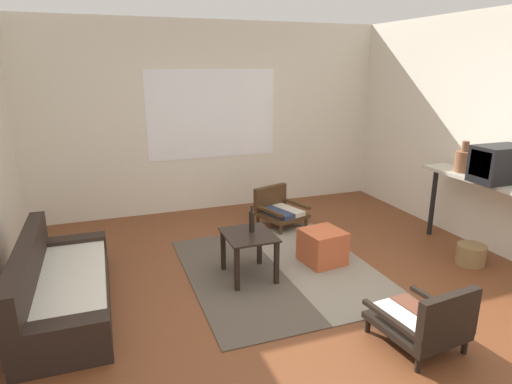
{
  "coord_description": "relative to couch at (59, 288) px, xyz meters",
  "views": [
    {
      "loc": [
        -1.58,
        -3.16,
        2.09
      ],
      "look_at": [
        -0.2,
        0.63,
        0.91
      ],
      "focal_mm": 30.48,
      "sensor_mm": 36.0,
      "label": 1
    }
  ],
  "objects": [
    {
      "name": "crt_television",
      "position": [
        4.33,
        -0.54,
        0.9
      ],
      "size": [
        0.54,
        0.33,
        0.38
      ],
      "color": "black",
      "rests_on": "console_shelf"
    },
    {
      "name": "console_shelf",
      "position": [
        4.34,
        -0.44,
        0.6
      ],
      "size": [
        0.36,
        1.67,
        0.91
      ],
      "color": "#B2AD9E",
      "rests_on": "ground"
    },
    {
      "name": "armchair_by_window",
      "position": [
        2.65,
        1.32,
        0.03
      ],
      "size": [
        0.68,
        0.7,
        0.5
      ],
      "color": "#472D19",
      "rests_on": "ground"
    },
    {
      "name": "ground_plane",
      "position": [
        2.03,
        -0.64,
        -0.2
      ],
      "size": [
        7.8,
        7.8,
        0.0
      ],
      "primitive_type": "plane",
      "color": "brown"
    },
    {
      "name": "clay_vase",
      "position": [
        4.34,
        -0.06,
        0.84
      ],
      "size": [
        0.19,
        0.19,
        0.36
      ],
      "color": "brown",
      "rests_on": "console_shelf"
    },
    {
      "name": "wicker_basket",
      "position": [
        4.14,
        -0.53,
        -0.09
      ],
      "size": [
        0.3,
        0.3,
        0.22
      ],
      "primitive_type": "cylinder",
      "color": "olive",
      "rests_on": "ground"
    },
    {
      "name": "area_rug",
      "position": [
        2.12,
        0.05,
        -0.2
      ],
      "size": [
        1.91,
        2.26,
        0.01
      ],
      "color": "#4C4238",
      "rests_on": "ground"
    },
    {
      "name": "glass_bottle",
      "position": [
        1.82,
        0.06,
        0.38
      ],
      "size": [
        0.06,
        0.06,
        0.27
      ],
      "color": "black",
      "rests_on": "coffee_table"
    },
    {
      "name": "armchair_striped_foreground",
      "position": [
        2.63,
        -1.55,
        0.03
      ],
      "size": [
        0.61,
        0.68,
        0.56
      ],
      "color": "black",
      "rests_on": "ground"
    },
    {
      "name": "coffee_table",
      "position": [
        1.77,
        0.01,
        0.16
      ],
      "size": [
        0.49,
        0.56,
        0.47
      ],
      "color": "black",
      "rests_on": "ground"
    },
    {
      "name": "ottoman_orange",
      "position": [
        2.63,
        0.05,
        -0.02
      ],
      "size": [
        0.47,
        0.47,
        0.38
      ],
      "primitive_type": "cube",
      "rotation": [
        0.0,
        0.0,
        0.13
      ],
      "color": "#BC5633",
      "rests_on": "ground"
    },
    {
      "name": "side_wall_right",
      "position": [
        4.69,
        -0.34,
        1.15
      ],
      "size": [
        0.12,
        6.6,
        2.7
      ],
      "primitive_type": "cube",
      "color": "silver",
      "rests_on": "ground"
    },
    {
      "name": "couch",
      "position": [
        0.0,
        0.0,
        0.0
      ],
      "size": [
        0.72,
        1.86,
        0.64
      ],
      "color": "black",
      "rests_on": "ground"
    },
    {
      "name": "far_wall_with_window",
      "position": [
        2.03,
        2.41,
        1.15
      ],
      "size": [
        5.6,
        0.13,
        2.7
      ],
      "color": "silver",
      "rests_on": "ground"
    }
  ]
}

